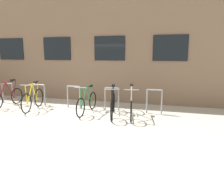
% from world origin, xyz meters
% --- Properties ---
extents(ground_plane, '(42.00, 42.00, 0.00)m').
position_xyz_m(ground_plane, '(0.00, 0.00, 0.00)').
color(ground_plane, '#B2ADA0').
extents(storefront_building, '(28.00, 5.48, 5.54)m').
position_xyz_m(storefront_building, '(0.00, 5.92, 2.77)').
color(storefront_building, '#7A604C').
rests_on(storefront_building, ground).
extents(bike_rack, '(6.55, 0.05, 0.85)m').
position_xyz_m(bike_rack, '(0.14, 1.90, 0.51)').
color(bike_rack, gray).
rests_on(bike_rack, ground).
extents(bicycle_green, '(0.44, 1.73, 1.00)m').
position_xyz_m(bicycle_green, '(0.87, 1.43, 0.37)').
color(bicycle_green, black).
rests_on(bicycle_green, ground).
extents(bicycle_maroon, '(0.44, 1.75, 1.04)m').
position_xyz_m(bicycle_maroon, '(-2.46, 1.42, 0.37)').
color(bicycle_maroon, black).
rests_on(bicycle_maroon, ground).
extents(bicycle_silver, '(0.45, 1.73, 1.04)m').
position_xyz_m(bicycle_silver, '(2.44, 1.37, 0.38)').
color(bicycle_silver, black).
rests_on(bicycle_silver, ground).
extents(bicycle_black, '(0.50, 1.73, 1.02)m').
position_xyz_m(bicycle_black, '(1.84, 1.30, 0.39)').
color(bicycle_black, black).
rests_on(bicycle_black, ground).
extents(bicycle_yellow, '(0.44, 1.66, 1.03)m').
position_xyz_m(bicycle_yellow, '(-1.21, 1.31, 0.39)').
color(bicycle_yellow, black).
rests_on(bicycle_yellow, ground).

